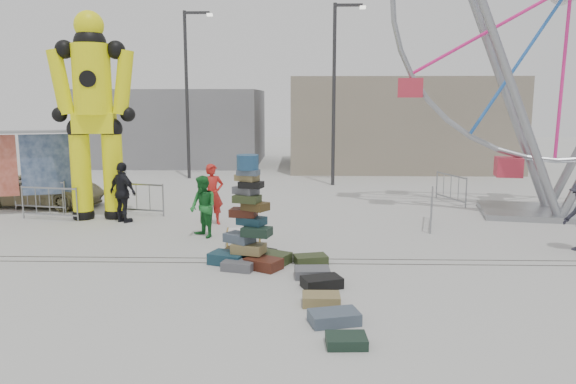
{
  "coord_description": "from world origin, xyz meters",
  "views": [
    {
      "loc": [
        1.67,
        -12.37,
        3.92
      ],
      "look_at": [
        1.26,
        2.05,
        1.5
      ],
      "focal_mm": 35.0,
      "sensor_mm": 36.0,
      "label": 1
    }
  ],
  "objects_px": {
    "crash_test_dummy": "(94,108)",
    "banner_scaffold": "(18,152)",
    "steamer_trunk": "(244,237)",
    "pedestrian_red": "(213,194)",
    "suitcase_tower": "(249,234)",
    "barricade_dummy_c": "(137,199)",
    "lamp_post_right": "(336,85)",
    "lamp_post_left": "(188,86)",
    "barricade_wheel_front": "(432,209)",
    "barricade_dummy_a": "(40,196)",
    "pedestrian_green": "(203,207)",
    "pedestrian_black": "(123,192)",
    "ferris_wheel": "(569,17)",
    "barricade_wheel_back": "(451,188)",
    "parked_suv": "(45,190)",
    "barricade_dummy_b": "(50,203)"
  },
  "relations": [
    {
      "from": "pedestrian_green",
      "to": "pedestrian_black",
      "type": "height_order",
      "value": "pedestrian_black"
    },
    {
      "from": "barricade_dummy_a",
      "to": "pedestrian_red",
      "type": "relative_size",
      "value": 1.05
    },
    {
      "from": "barricade_dummy_a",
      "to": "pedestrian_green",
      "type": "xyz_separation_m",
      "value": [
        6.38,
        -3.52,
        0.33
      ]
    },
    {
      "from": "parked_suv",
      "to": "barricade_dummy_a",
      "type": "bearing_deg",
      "value": -156.8
    },
    {
      "from": "suitcase_tower",
      "to": "ferris_wheel",
      "type": "distance_m",
      "value": 12.78
    },
    {
      "from": "barricade_wheel_front",
      "to": "pedestrian_red",
      "type": "height_order",
      "value": "pedestrian_red"
    },
    {
      "from": "banner_scaffold",
      "to": "barricade_dummy_a",
      "type": "relative_size",
      "value": 1.97
    },
    {
      "from": "crash_test_dummy",
      "to": "steamer_trunk",
      "type": "bearing_deg",
      "value": -41.1
    },
    {
      "from": "pedestrian_green",
      "to": "pedestrian_black",
      "type": "bearing_deg",
      "value": -163.49
    },
    {
      "from": "lamp_post_right",
      "to": "suitcase_tower",
      "type": "bearing_deg",
      "value": -102.29
    },
    {
      "from": "suitcase_tower",
      "to": "crash_test_dummy",
      "type": "bearing_deg",
      "value": 161.08
    },
    {
      "from": "pedestrian_red",
      "to": "parked_suv",
      "type": "height_order",
      "value": "pedestrian_red"
    },
    {
      "from": "lamp_post_left",
      "to": "steamer_trunk",
      "type": "xyz_separation_m",
      "value": [
        3.97,
        -12.71,
        -4.27
      ]
    },
    {
      "from": "ferris_wheel",
      "to": "barricade_wheel_back",
      "type": "relative_size",
      "value": 6.59
    },
    {
      "from": "lamp_post_left",
      "to": "parked_suv",
      "type": "bearing_deg",
      "value": -117.99
    },
    {
      "from": "barricade_dummy_c",
      "to": "pedestrian_red",
      "type": "distance_m",
      "value": 3.17
    },
    {
      "from": "barricade_dummy_a",
      "to": "lamp_post_right",
      "type": "bearing_deg",
      "value": 42.53
    },
    {
      "from": "barricade_wheel_back",
      "to": "pedestrian_black",
      "type": "height_order",
      "value": "pedestrian_black"
    },
    {
      "from": "lamp_post_right",
      "to": "barricade_dummy_c",
      "type": "bearing_deg",
      "value": -136.04
    },
    {
      "from": "ferris_wheel",
      "to": "pedestrian_green",
      "type": "height_order",
      "value": "ferris_wheel"
    },
    {
      "from": "crash_test_dummy",
      "to": "pedestrian_red",
      "type": "xyz_separation_m",
      "value": [
        3.89,
        -0.77,
        -2.64
      ]
    },
    {
      "from": "lamp_post_left",
      "to": "ferris_wheel",
      "type": "bearing_deg",
      "value": -31.24
    },
    {
      "from": "barricade_dummy_c",
      "to": "pedestrian_green",
      "type": "bearing_deg",
      "value": -32.88
    },
    {
      "from": "pedestrian_red",
      "to": "pedestrian_black",
      "type": "xyz_separation_m",
      "value": [
        -2.89,
        0.21,
        0.01
      ]
    },
    {
      "from": "ferris_wheel",
      "to": "barricade_dummy_a",
      "type": "distance_m",
      "value": 18.66
    },
    {
      "from": "pedestrian_green",
      "to": "suitcase_tower",
      "type": "bearing_deg",
      "value": -9.78
    },
    {
      "from": "suitcase_tower",
      "to": "barricade_dummy_c",
      "type": "height_order",
      "value": "suitcase_tower"
    },
    {
      "from": "pedestrian_red",
      "to": "pedestrian_green",
      "type": "height_order",
      "value": "pedestrian_red"
    },
    {
      "from": "barricade_dummy_b",
      "to": "barricade_wheel_back",
      "type": "height_order",
      "value": "same"
    },
    {
      "from": "pedestrian_green",
      "to": "barricade_wheel_back",
      "type": "bearing_deg",
      "value": 82.68
    },
    {
      "from": "lamp_post_left",
      "to": "barricade_dummy_a",
      "type": "height_order",
      "value": "lamp_post_left"
    },
    {
      "from": "suitcase_tower",
      "to": "pedestrian_green",
      "type": "relative_size",
      "value": 1.49
    },
    {
      "from": "lamp_post_left",
      "to": "barricade_wheel_front",
      "type": "relative_size",
      "value": 4.0
    },
    {
      "from": "crash_test_dummy",
      "to": "banner_scaffold",
      "type": "distance_m",
      "value": 3.24
    },
    {
      "from": "parked_suv",
      "to": "barricade_wheel_front",
      "type": "bearing_deg",
      "value": -93.7
    },
    {
      "from": "lamp_post_right",
      "to": "steamer_trunk",
      "type": "height_order",
      "value": "lamp_post_right"
    },
    {
      "from": "lamp_post_left",
      "to": "barricade_wheel_front",
      "type": "height_order",
      "value": "lamp_post_left"
    },
    {
      "from": "barricade_dummy_c",
      "to": "barricade_dummy_a",
      "type": "bearing_deg",
      "value": -173.58
    },
    {
      "from": "suitcase_tower",
      "to": "steamer_trunk",
      "type": "bearing_deg",
      "value": 124.06
    },
    {
      "from": "suitcase_tower",
      "to": "pedestrian_black",
      "type": "height_order",
      "value": "suitcase_tower"
    },
    {
      "from": "pedestrian_black",
      "to": "barricade_dummy_a",
      "type": "bearing_deg",
      "value": 7.0
    },
    {
      "from": "banner_scaffold",
      "to": "barricade_wheel_back",
      "type": "height_order",
      "value": "banner_scaffold"
    },
    {
      "from": "pedestrian_green",
      "to": "pedestrian_black",
      "type": "xyz_separation_m",
      "value": [
        -2.88,
        1.85,
        0.08
      ]
    },
    {
      "from": "banner_scaffold",
      "to": "steamer_trunk",
      "type": "relative_size",
      "value": 4.34
    },
    {
      "from": "barricade_dummy_b",
      "to": "barricade_dummy_c",
      "type": "height_order",
      "value": "same"
    },
    {
      "from": "ferris_wheel",
      "to": "barricade_dummy_c",
      "type": "distance_m",
      "value": 15.33
    },
    {
      "from": "lamp_post_right",
      "to": "pedestrian_green",
      "type": "distance_m",
      "value": 11.33
    },
    {
      "from": "crash_test_dummy",
      "to": "pedestrian_black",
      "type": "distance_m",
      "value": 2.87
    },
    {
      "from": "pedestrian_red",
      "to": "suitcase_tower",
      "type": "bearing_deg",
      "value": -93.87
    },
    {
      "from": "suitcase_tower",
      "to": "barricade_dummy_c",
      "type": "xyz_separation_m",
      "value": [
        -4.37,
        5.62,
        -0.18
      ]
    }
  ]
}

